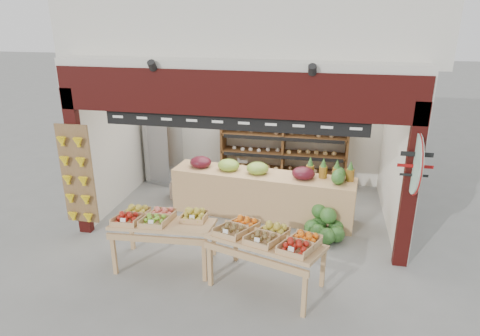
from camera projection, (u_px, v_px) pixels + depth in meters
name	position (u px, v px, depth m)	size (l,w,h in m)	color
ground	(244.00, 219.00, 8.36)	(60.00, 60.00, 0.00)	slate
shop_structure	(260.00, 5.00, 8.48)	(6.36, 5.12, 5.40)	beige
banana_board	(77.00, 177.00, 7.40)	(0.60, 0.15, 1.80)	brown
gift_sign	(415.00, 164.00, 6.18)	(0.04, 0.93, 0.92)	silver
back_shelving	(284.00, 136.00, 9.67)	(2.87, 0.47, 1.78)	brown
refrigerator	(163.00, 148.00, 9.94)	(0.64, 0.64, 1.66)	#B4B7BB
cardboard_stack	(191.00, 187.00, 9.29)	(0.99, 0.75, 0.62)	beige
mid_counter	(262.00, 193.00, 8.34)	(3.59, 1.05, 1.10)	tan
display_table_left	(158.00, 220.00, 6.66)	(1.58, 0.96, 0.98)	tan
display_table_right	(267.00, 239.00, 6.07)	(1.76, 1.30, 1.01)	tan
watermelon_pile	(324.00, 226.00, 7.64)	(0.72, 0.74, 0.56)	#1C4A18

